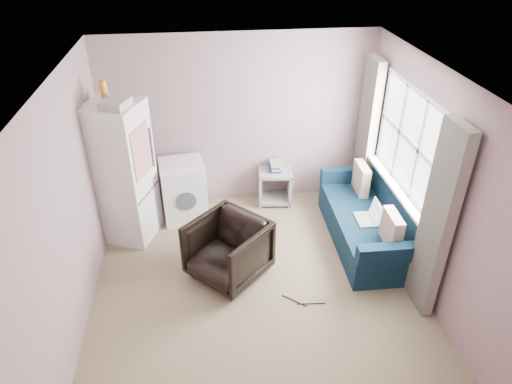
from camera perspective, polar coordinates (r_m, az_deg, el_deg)
room at (r=4.69m, az=0.54°, el=-1.16°), size 3.84×4.24×2.54m
armchair at (r=5.43m, az=-3.54°, el=-6.91°), size 1.10×1.10×0.83m
fridge at (r=6.06m, az=-16.34°, el=2.33°), size 0.83×0.83×2.14m
washing_machine at (r=6.53m, az=-9.05°, el=0.33°), size 0.67×0.67×0.85m
side_table at (r=6.87m, az=2.36°, el=1.17°), size 0.53×0.53×0.66m
sofa at (r=6.21m, az=14.38°, el=-3.53°), size 0.93×1.97×0.87m
window_dressing at (r=5.80m, az=17.14°, el=2.54°), size 0.17×2.62×2.18m
floor_cables at (r=5.36m, az=5.87°, el=-13.54°), size 0.47×0.22×0.01m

